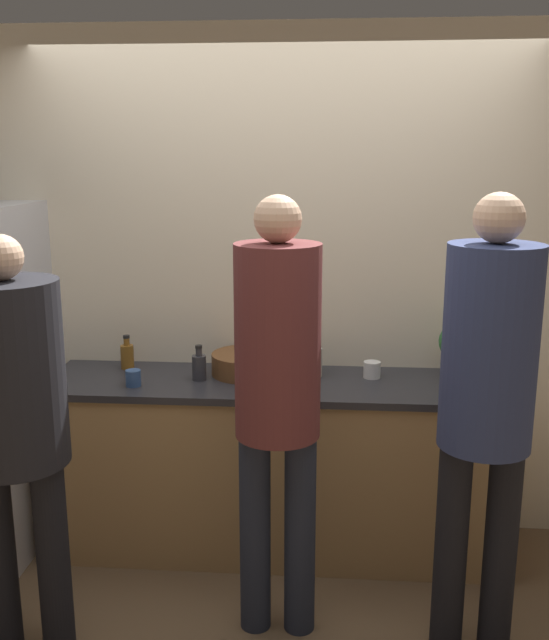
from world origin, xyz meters
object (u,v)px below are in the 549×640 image
person_right (487,390)px  bottle_dark (199,366)px  potted_plant (457,350)px  cup_white (372,370)px  bottle_amber (127,356)px  fruit_bowl (247,363)px  utensil_crock (309,361)px  person_left (13,406)px  person_center (278,384)px  bottle_green (477,375)px  cup_blue (133,378)px

person_right → bottle_dark: bearing=150.4°
potted_plant → cup_white: bearing=-179.8°
bottle_amber → bottle_dark: 0.44m
fruit_bowl → bottle_amber: bottle_amber is taller
bottle_amber → potted_plant: bearing=-1.9°
utensil_crock → potted_plant: (0.72, -0.00, 0.08)m
potted_plant → person_right: bearing=-91.9°
person_right → potted_plant: 0.81m
person_left → person_right: (1.79, 0.14, 0.06)m
bottle_amber → bottle_dark: bearing=-21.5°
cup_white → person_left: bearing=-146.4°
person_right → cup_white: (-0.38, 0.80, -0.18)m
person_left → cup_white: person_left is taller
person_right → bottle_dark: size_ratio=10.52×
person_center → bottle_amber: 1.16m
cup_white → fruit_bowl: bearing=178.8°
utensil_crock → bottle_green: (0.78, -0.23, 0.02)m
fruit_bowl → potted_plant: bearing=-0.6°
utensil_crock → cup_white: 0.31m
cup_blue → bottle_amber: bearing=111.1°
person_left → bottle_green: (1.88, 0.71, -0.05)m
person_center → bottle_green: 1.02m
person_center → bottle_green: (0.88, 0.51, -0.10)m
person_left → cup_white: (1.41, 0.94, -0.11)m
bottle_dark → potted_plant: 1.26m
fruit_bowl → bottle_dark: bearing=-152.7°
fruit_bowl → bottle_green: size_ratio=1.46×
person_left → bottle_amber: person_left is taller
bottle_amber → bottle_dark: size_ratio=1.01×
bottle_amber → person_center: bearing=-43.3°
cup_white → cup_blue: size_ratio=1.08×
person_center → utensil_crock: bearing=81.9°
person_center → cup_blue: size_ratio=23.40×
cup_white → cup_blue: 1.17m
utensil_crock → bottle_amber: bearing=176.7°
person_left → cup_blue: size_ratio=21.69×
potted_plant → cup_blue: bearing=-171.9°
bottle_dark → cup_blue: 0.32m
person_center → cup_blue: (-0.73, 0.51, -0.16)m
utensil_crock → bottle_amber: utensil_crock is taller
bottle_dark → potted_plant: bearing=4.7°
bottle_green → bottle_dark: bottle_green is taller
person_center → bottle_green: person_center is taller
utensil_crock → cup_white: size_ratio=3.66×
person_center → person_right: bearing=-4.9°
person_center → person_left: bearing=-168.4°
person_right → fruit_bowl: size_ratio=5.14×
bottle_amber → cup_white: bearing=-2.6°
person_left → bottle_amber: size_ratio=9.59×
person_left → bottle_green: 2.01m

